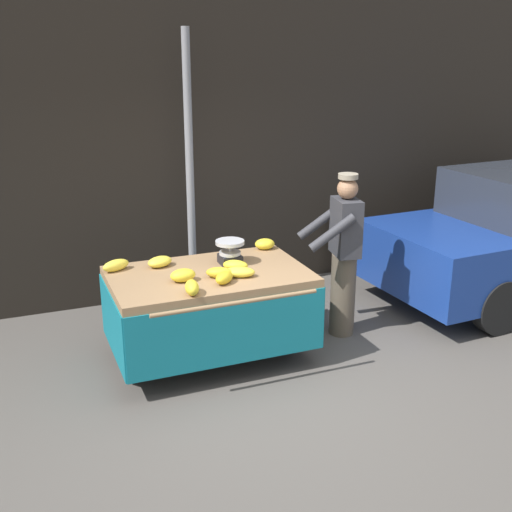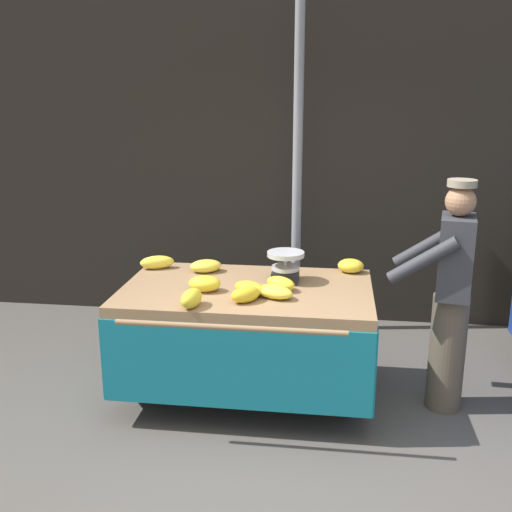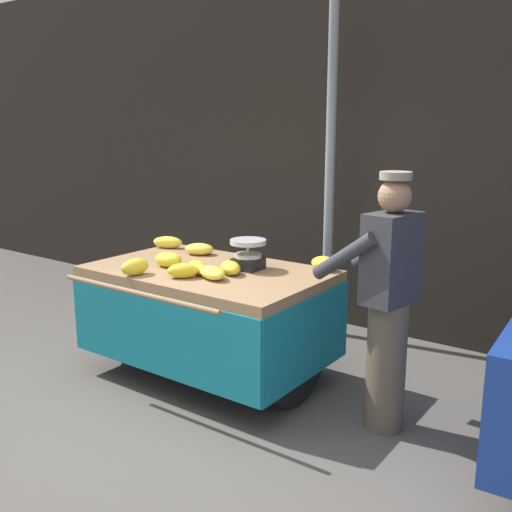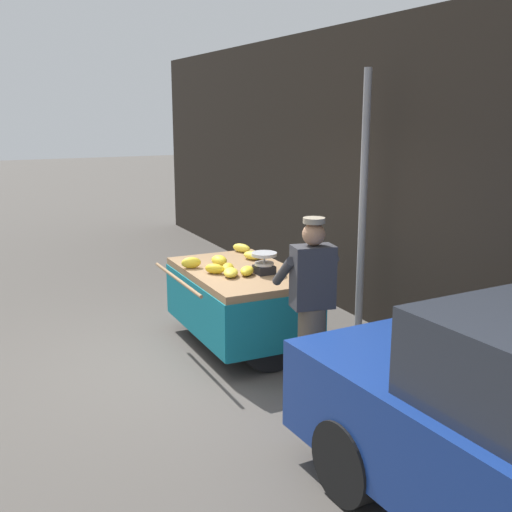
{
  "view_description": "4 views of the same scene",
  "coord_description": "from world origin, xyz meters",
  "px_view_note": "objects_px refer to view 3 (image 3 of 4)",
  "views": [
    {
      "loc": [
        -1.99,
        -4.43,
        2.9
      ],
      "look_at": [
        0.11,
        0.77,
        1.05
      ],
      "focal_mm": 44.61,
      "sensor_mm": 36.0,
      "label": 1
    },
    {
      "loc": [
        0.32,
        -3.28,
        2.3
      ],
      "look_at": [
        -0.24,
        0.88,
        1.15
      ],
      "focal_mm": 42.37,
      "sensor_mm": 36.0,
      "label": 2
    },
    {
      "loc": [
        2.57,
        -2.44,
        2.0
      ],
      "look_at": [
        0.15,
        0.91,
        1.06
      ],
      "focal_mm": 40.88,
      "sensor_mm": 36.0,
      "label": 3
    },
    {
      "loc": [
        5.9,
        -1.88,
        2.66
      ],
      "look_at": [
        0.11,
        0.9,
        1.15
      ],
      "focal_mm": 43.9,
      "sensor_mm": 36.0,
      "label": 4
    }
  ],
  "objects_px": {
    "banana_bunch_1": "(324,263)",
    "vendor_person": "(387,303)",
    "weighing_scale": "(248,254)",
    "banana_bunch_8": "(135,267)",
    "banana_bunch_3": "(197,267)",
    "banana_bunch_5": "(199,249)",
    "banana_bunch_4": "(168,242)",
    "banana_bunch_7": "(168,260)",
    "banana_bunch_6": "(183,271)",
    "banana_bunch_2": "(212,273)",
    "street_pole": "(330,173)",
    "banana_bunch_0": "(230,268)",
    "banana_cart": "(208,296)"
  },
  "relations": [
    {
      "from": "banana_cart",
      "to": "banana_bunch_5",
      "type": "distance_m",
      "value": 0.58
    },
    {
      "from": "banana_cart",
      "to": "weighing_scale",
      "type": "bearing_deg",
      "value": 31.25
    },
    {
      "from": "banana_bunch_0",
      "to": "banana_bunch_3",
      "type": "xyz_separation_m",
      "value": [
        -0.21,
        -0.14,
        0.0
      ]
    },
    {
      "from": "banana_bunch_1",
      "to": "banana_bunch_6",
      "type": "bearing_deg",
      "value": -132.27
    },
    {
      "from": "banana_bunch_0",
      "to": "banana_bunch_1",
      "type": "relative_size",
      "value": 1.16
    },
    {
      "from": "banana_bunch_4",
      "to": "banana_bunch_7",
      "type": "xyz_separation_m",
      "value": [
        0.51,
        -0.51,
        0.0
      ]
    },
    {
      "from": "banana_bunch_4",
      "to": "banana_bunch_5",
      "type": "bearing_deg",
      "value": -5.22
    },
    {
      "from": "banana_cart",
      "to": "vendor_person",
      "type": "xyz_separation_m",
      "value": [
        1.47,
        0.06,
        0.2
      ]
    },
    {
      "from": "banana_bunch_4",
      "to": "banana_bunch_5",
      "type": "distance_m",
      "value": 0.41
    },
    {
      "from": "banana_bunch_0",
      "to": "vendor_person",
      "type": "height_order",
      "value": "vendor_person"
    },
    {
      "from": "banana_bunch_2",
      "to": "banana_bunch_8",
      "type": "bearing_deg",
      "value": -153.99
    },
    {
      "from": "banana_bunch_5",
      "to": "vendor_person",
      "type": "distance_m",
      "value": 1.87
    },
    {
      "from": "banana_bunch_8",
      "to": "banana_bunch_4",
      "type": "bearing_deg",
      "value": 120.06
    },
    {
      "from": "banana_bunch_4",
      "to": "banana_bunch_6",
      "type": "relative_size",
      "value": 1.23
    },
    {
      "from": "banana_bunch_1",
      "to": "banana_bunch_7",
      "type": "xyz_separation_m",
      "value": [
        -1.05,
        -0.61,
        0.0
      ]
    },
    {
      "from": "banana_bunch_3",
      "to": "banana_bunch_5",
      "type": "bearing_deg",
      "value": 130.13
    },
    {
      "from": "weighing_scale",
      "to": "banana_bunch_4",
      "type": "relative_size",
      "value": 1.02
    },
    {
      "from": "banana_bunch_3",
      "to": "weighing_scale",
      "type": "bearing_deg",
      "value": 56.45
    },
    {
      "from": "banana_bunch_5",
      "to": "banana_bunch_8",
      "type": "distance_m",
      "value": 0.81
    },
    {
      "from": "banana_cart",
      "to": "weighing_scale",
      "type": "height_order",
      "value": "weighing_scale"
    },
    {
      "from": "banana_bunch_5",
      "to": "street_pole",
      "type": "bearing_deg",
      "value": 59.86
    },
    {
      "from": "street_pole",
      "to": "banana_bunch_0",
      "type": "relative_size",
      "value": 12.92
    },
    {
      "from": "banana_bunch_0",
      "to": "banana_bunch_1",
      "type": "xyz_separation_m",
      "value": [
        0.51,
        0.51,
        0.01
      ]
    },
    {
      "from": "banana_cart",
      "to": "banana_bunch_2",
      "type": "xyz_separation_m",
      "value": [
        0.23,
        -0.22,
        0.27
      ]
    },
    {
      "from": "banana_bunch_1",
      "to": "banana_bunch_2",
      "type": "height_order",
      "value": "banana_bunch_1"
    },
    {
      "from": "banana_bunch_2",
      "to": "weighing_scale",
      "type": "bearing_deg",
      "value": 83.48
    },
    {
      "from": "banana_bunch_0",
      "to": "weighing_scale",
      "type": "bearing_deg",
      "value": 84.93
    },
    {
      "from": "banana_bunch_7",
      "to": "banana_cart",
      "type": "bearing_deg",
      "value": 25.79
    },
    {
      "from": "banana_bunch_1",
      "to": "vendor_person",
      "type": "relative_size",
      "value": 0.12
    },
    {
      "from": "banana_bunch_2",
      "to": "banana_bunch_3",
      "type": "xyz_separation_m",
      "value": [
        -0.18,
        0.04,
        0.0
      ]
    },
    {
      "from": "banana_cart",
      "to": "street_pole",
      "type": "bearing_deg",
      "value": 79.71
    },
    {
      "from": "weighing_scale",
      "to": "banana_bunch_7",
      "type": "relative_size",
      "value": 1.2
    },
    {
      "from": "banana_bunch_2",
      "to": "vendor_person",
      "type": "xyz_separation_m",
      "value": [
        1.24,
        0.28,
        -0.07
      ]
    },
    {
      "from": "banana_bunch_3",
      "to": "vendor_person",
      "type": "height_order",
      "value": "vendor_person"
    },
    {
      "from": "banana_bunch_0",
      "to": "vendor_person",
      "type": "bearing_deg",
      "value": 4.49
    },
    {
      "from": "banana_bunch_4",
      "to": "banana_bunch_6",
      "type": "bearing_deg",
      "value": -40.06
    },
    {
      "from": "street_pole",
      "to": "banana_bunch_1",
      "type": "height_order",
      "value": "street_pole"
    },
    {
      "from": "banana_bunch_1",
      "to": "banana_bunch_5",
      "type": "distance_m",
      "value": 1.15
    },
    {
      "from": "banana_bunch_2",
      "to": "banana_bunch_3",
      "type": "height_order",
      "value": "banana_bunch_3"
    },
    {
      "from": "banana_bunch_2",
      "to": "vendor_person",
      "type": "relative_size",
      "value": 0.16
    },
    {
      "from": "banana_bunch_2",
      "to": "banana_bunch_8",
      "type": "height_order",
      "value": "banana_bunch_8"
    },
    {
      "from": "street_pole",
      "to": "banana_bunch_5",
      "type": "xyz_separation_m",
      "value": [
        -0.64,
        -1.11,
        -0.6
      ]
    },
    {
      "from": "banana_bunch_3",
      "to": "banana_bunch_2",
      "type": "bearing_deg",
      "value": -13.61
    },
    {
      "from": "banana_bunch_0",
      "to": "banana_bunch_3",
      "type": "distance_m",
      "value": 0.25
    },
    {
      "from": "banana_bunch_0",
      "to": "banana_bunch_2",
      "type": "relative_size",
      "value": 0.86
    },
    {
      "from": "weighing_scale",
      "to": "banana_bunch_8",
      "type": "xyz_separation_m",
      "value": [
        -0.57,
        -0.64,
        -0.06
      ]
    },
    {
      "from": "banana_bunch_0",
      "to": "banana_bunch_6",
      "type": "bearing_deg",
      "value": -126.29
    },
    {
      "from": "banana_bunch_1",
      "to": "banana_bunch_5",
      "type": "height_order",
      "value": "banana_bunch_1"
    },
    {
      "from": "banana_bunch_4",
      "to": "vendor_person",
      "type": "distance_m",
      "value": 2.28
    },
    {
      "from": "banana_bunch_5",
      "to": "vendor_person",
      "type": "relative_size",
      "value": 0.15
    }
  ]
}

